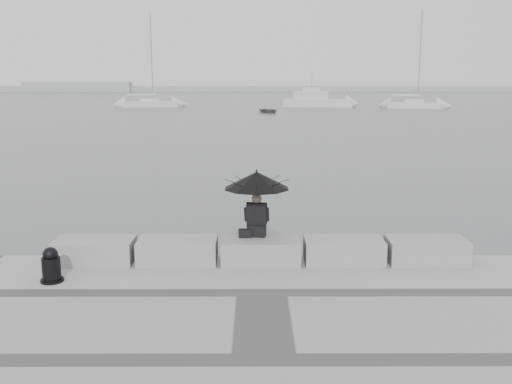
{
  "coord_description": "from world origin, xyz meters",
  "views": [
    {
      "loc": [
        -0.13,
        -11.63,
        4.25
      ],
      "look_at": [
        -0.09,
        3.0,
        1.28
      ],
      "focal_mm": 40.0,
      "sensor_mm": 36.0,
      "label": 1
    }
  ],
  "objects_px": {
    "mooring_bollard": "(51,267)",
    "sailboat_left": "(150,103)",
    "sailboat_right": "(414,104)",
    "motor_cruiser": "(318,101)",
    "dinghy": "(269,110)",
    "seated_person": "(257,186)"
  },
  "relations": [
    {
      "from": "sailboat_left",
      "to": "sailboat_right",
      "type": "height_order",
      "value": "same"
    },
    {
      "from": "sailboat_left",
      "to": "mooring_bollard",
      "type": "bearing_deg",
      "value": -95.29
    },
    {
      "from": "sailboat_right",
      "to": "dinghy",
      "type": "xyz_separation_m",
      "value": [
        -19.99,
        -9.57,
        -0.26
      ]
    },
    {
      "from": "seated_person",
      "to": "mooring_bollard",
      "type": "height_order",
      "value": "seated_person"
    },
    {
      "from": "motor_cruiser",
      "to": "dinghy",
      "type": "height_order",
      "value": "motor_cruiser"
    },
    {
      "from": "motor_cruiser",
      "to": "sailboat_right",
      "type": "bearing_deg",
      "value": -3.14
    },
    {
      "from": "sailboat_right",
      "to": "motor_cruiser",
      "type": "distance_m",
      "value": 13.07
    },
    {
      "from": "sailboat_right",
      "to": "dinghy",
      "type": "relative_size",
      "value": 3.96
    },
    {
      "from": "mooring_bollard",
      "to": "sailboat_left",
      "type": "distance_m",
      "value": 72.05
    },
    {
      "from": "seated_person",
      "to": "sailboat_right",
      "type": "distance_m",
      "value": 70.17
    },
    {
      "from": "seated_person",
      "to": "sailboat_left",
      "type": "relative_size",
      "value": 0.11
    },
    {
      "from": "mooring_bollard",
      "to": "dinghy",
      "type": "distance_m",
      "value": 58.79
    },
    {
      "from": "mooring_bollard",
      "to": "sailboat_left",
      "type": "bearing_deg",
      "value": 98.76
    },
    {
      "from": "mooring_bollard",
      "to": "sailboat_left",
      "type": "height_order",
      "value": "sailboat_left"
    },
    {
      "from": "seated_person",
      "to": "motor_cruiser",
      "type": "relative_size",
      "value": 0.14
    },
    {
      "from": "sailboat_left",
      "to": "dinghy",
      "type": "distance_m",
      "value": 20.81
    },
    {
      "from": "seated_person",
      "to": "dinghy",
      "type": "relative_size",
      "value": 0.43
    },
    {
      "from": "sailboat_right",
      "to": "dinghy",
      "type": "height_order",
      "value": "sailboat_right"
    },
    {
      "from": "seated_person",
      "to": "motor_cruiser",
      "type": "height_order",
      "value": "motor_cruiser"
    },
    {
      "from": "mooring_bollard",
      "to": "dinghy",
      "type": "relative_size",
      "value": 0.21
    },
    {
      "from": "motor_cruiser",
      "to": "sailboat_left",
      "type": "bearing_deg",
      "value": -168.74
    },
    {
      "from": "mooring_bollard",
      "to": "motor_cruiser",
      "type": "bearing_deg",
      "value": 79.79
    }
  ]
}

